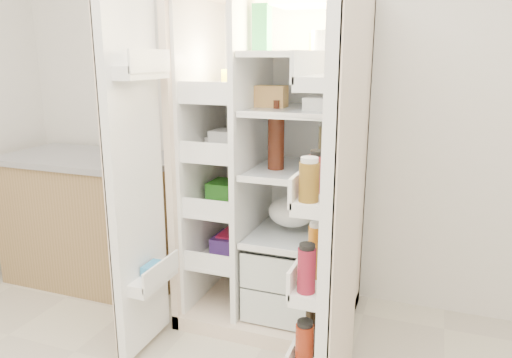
% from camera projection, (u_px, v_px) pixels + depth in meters
% --- Properties ---
extents(wall_back, '(4.00, 0.02, 2.70)m').
position_uv_depth(wall_back, '(305.00, 77.00, 2.86)').
color(wall_back, silver).
rests_on(wall_back, floor).
extents(refrigerator, '(0.92, 0.70, 1.80)m').
position_uv_depth(refrigerator, '(278.00, 190.00, 2.71)').
color(refrigerator, beige).
rests_on(refrigerator, floor).
extents(freezer_door, '(0.15, 0.40, 1.72)m').
position_uv_depth(freezer_door, '(136.00, 182.00, 2.30)').
color(freezer_door, white).
rests_on(freezer_door, floor).
extents(fridge_door, '(0.17, 0.58, 1.72)m').
position_uv_depth(fridge_door, '(337.00, 216.00, 1.89)').
color(fridge_door, white).
rests_on(fridge_door, floor).
extents(kitchen_counter, '(1.17, 0.62, 0.85)m').
position_uv_depth(kitchen_counter, '(96.00, 218.00, 3.21)').
color(kitchen_counter, olive).
rests_on(kitchen_counter, floor).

